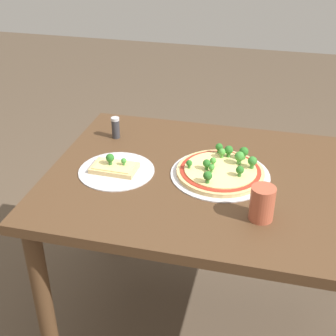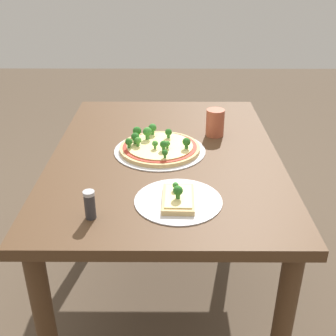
{
  "view_description": "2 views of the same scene",
  "coord_description": "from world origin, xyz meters",
  "px_view_note": "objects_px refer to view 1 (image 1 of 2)",
  "views": [
    {
      "loc": [
        0.16,
        -1.34,
        1.53
      ],
      "look_at": [
        -0.17,
        -0.01,
        0.73
      ],
      "focal_mm": 50.0,
      "sensor_mm": 36.0,
      "label": 1
    },
    {
      "loc": [
        -1.4,
        -0.02,
        1.37
      ],
      "look_at": [
        -0.17,
        -0.01,
        0.73
      ],
      "focal_mm": 45.0,
      "sensor_mm": 36.0,
      "label": 2
    }
  ],
  "objects_px": {
    "pizza_tray_whole": "(221,171)",
    "pizza_tray_slice": "(115,169)",
    "condiment_shaker": "(116,128)",
    "dining_table": "(216,201)",
    "drinking_cup": "(262,203)"
  },
  "relations": [
    {
      "from": "dining_table",
      "to": "condiment_shaker",
      "type": "relative_size",
      "value": 13.57
    },
    {
      "from": "dining_table",
      "to": "condiment_shaker",
      "type": "height_order",
      "value": "condiment_shaker"
    },
    {
      "from": "pizza_tray_whole",
      "to": "condiment_shaker",
      "type": "bearing_deg",
      "value": 157.86
    },
    {
      "from": "pizza_tray_whole",
      "to": "dining_table",
      "type": "bearing_deg",
      "value": -112.35
    },
    {
      "from": "pizza_tray_slice",
      "to": "drinking_cup",
      "type": "height_order",
      "value": "drinking_cup"
    },
    {
      "from": "pizza_tray_slice",
      "to": "drinking_cup",
      "type": "distance_m",
      "value": 0.53
    },
    {
      "from": "pizza_tray_slice",
      "to": "condiment_shaker",
      "type": "relative_size",
      "value": 3.09
    },
    {
      "from": "pizza_tray_whole",
      "to": "pizza_tray_slice",
      "type": "height_order",
      "value": "pizza_tray_whole"
    },
    {
      "from": "dining_table",
      "to": "drinking_cup",
      "type": "bearing_deg",
      "value": -51.09
    },
    {
      "from": "pizza_tray_slice",
      "to": "condiment_shaker",
      "type": "xyz_separation_m",
      "value": [
        -0.08,
        0.24,
        0.03
      ]
    },
    {
      "from": "pizza_tray_slice",
      "to": "drinking_cup",
      "type": "relative_size",
      "value": 2.44
    },
    {
      "from": "dining_table",
      "to": "pizza_tray_whole",
      "type": "height_order",
      "value": "pizza_tray_whole"
    },
    {
      "from": "pizza_tray_whole",
      "to": "drinking_cup",
      "type": "distance_m",
      "value": 0.27
    },
    {
      "from": "drinking_cup",
      "to": "pizza_tray_whole",
      "type": "bearing_deg",
      "value": 124.04
    },
    {
      "from": "pizza_tray_whole",
      "to": "pizza_tray_slice",
      "type": "distance_m",
      "value": 0.36
    }
  ]
}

